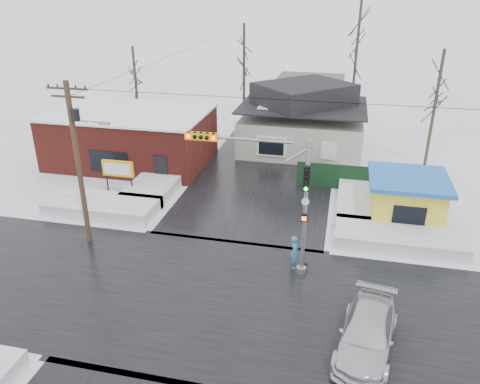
% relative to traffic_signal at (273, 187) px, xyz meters
% --- Properties ---
extents(ground, '(120.00, 120.00, 0.00)m').
position_rel_traffic_signal_xyz_m(ground, '(-2.43, -2.97, -4.54)').
color(ground, white).
rests_on(ground, ground).
extents(road_ns, '(10.00, 120.00, 0.02)m').
position_rel_traffic_signal_xyz_m(road_ns, '(-2.43, -2.97, -4.53)').
color(road_ns, black).
rests_on(road_ns, ground).
extents(road_ew, '(120.00, 10.00, 0.02)m').
position_rel_traffic_signal_xyz_m(road_ew, '(-2.43, -2.97, -4.53)').
color(road_ew, black).
rests_on(road_ew, ground).
extents(snowbank_nw, '(7.00, 3.00, 0.80)m').
position_rel_traffic_signal_xyz_m(snowbank_nw, '(-11.43, 4.03, -4.14)').
color(snowbank_nw, white).
rests_on(snowbank_nw, ground).
extents(snowbank_ne, '(7.00, 3.00, 0.80)m').
position_rel_traffic_signal_xyz_m(snowbank_ne, '(6.57, 4.03, -4.14)').
color(snowbank_ne, white).
rests_on(snowbank_ne, ground).
extents(snowbank_nside_w, '(3.00, 8.00, 0.80)m').
position_rel_traffic_signal_xyz_m(snowbank_nside_w, '(-9.43, 9.03, -4.14)').
color(snowbank_nside_w, white).
rests_on(snowbank_nside_w, ground).
extents(snowbank_nside_e, '(3.00, 8.00, 0.80)m').
position_rel_traffic_signal_xyz_m(snowbank_nside_e, '(4.57, 9.03, -4.14)').
color(snowbank_nside_e, white).
rests_on(snowbank_nside_e, ground).
extents(traffic_signal, '(6.05, 0.68, 7.00)m').
position_rel_traffic_signal_xyz_m(traffic_signal, '(0.00, 0.00, 0.00)').
color(traffic_signal, gray).
rests_on(traffic_signal, ground).
extents(utility_pole, '(3.15, 0.44, 9.00)m').
position_rel_traffic_signal_xyz_m(utility_pole, '(-10.36, 0.53, 0.57)').
color(utility_pole, '#382619').
rests_on(utility_pole, ground).
extents(brick_building, '(12.20, 8.20, 4.12)m').
position_rel_traffic_signal_xyz_m(brick_building, '(-13.43, 13.03, -2.46)').
color(brick_building, maroon).
rests_on(brick_building, ground).
extents(marquee_sign, '(2.20, 0.21, 2.55)m').
position_rel_traffic_signal_xyz_m(marquee_sign, '(-11.43, 6.53, -2.62)').
color(marquee_sign, black).
rests_on(marquee_sign, ground).
extents(house, '(10.40, 8.40, 5.76)m').
position_rel_traffic_signal_xyz_m(house, '(-0.43, 19.03, -1.92)').
color(house, '#B9B5A7').
rests_on(house, ground).
extents(kiosk, '(4.60, 4.60, 2.88)m').
position_rel_traffic_signal_xyz_m(kiosk, '(7.07, 7.03, -3.08)').
color(kiosk, yellow).
rests_on(kiosk, ground).
extents(fence, '(8.00, 0.12, 1.80)m').
position_rel_traffic_signal_xyz_m(fence, '(4.07, 11.03, -3.64)').
color(fence, black).
rests_on(fence, ground).
extents(tree_far_left, '(3.00, 3.00, 10.00)m').
position_rel_traffic_signal_xyz_m(tree_far_left, '(-6.43, 23.03, 3.41)').
color(tree_far_left, '#332821').
rests_on(tree_far_left, ground).
extents(tree_far_mid, '(3.00, 3.00, 12.00)m').
position_rel_traffic_signal_xyz_m(tree_far_mid, '(3.57, 25.03, 5.00)').
color(tree_far_mid, '#332821').
rests_on(tree_far_mid, ground).
extents(tree_far_right, '(3.00, 3.00, 9.00)m').
position_rel_traffic_signal_xyz_m(tree_far_right, '(9.57, 17.03, 2.62)').
color(tree_far_right, '#332821').
rests_on(tree_far_right, ground).
extents(tree_far_west, '(3.00, 3.00, 8.00)m').
position_rel_traffic_signal_xyz_m(tree_far_west, '(-16.43, 21.03, 1.82)').
color(tree_far_west, '#332821').
rests_on(tree_far_west, ground).
extents(pedestrian, '(0.57, 0.73, 1.78)m').
position_rel_traffic_signal_xyz_m(pedestrian, '(1.15, 0.41, -3.65)').
color(pedestrian, teal).
rests_on(pedestrian, ground).
extents(car, '(2.85, 5.33, 1.47)m').
position_rel_traffic_signal_xyz_m(car, '(4.63, -4.78, -3.80)').
color(car, silver).
rests_on(car, ground).
extents(shopping_bag, '(0.29, 0.15, 0.35)m').
position_rel_traffic_signal_xyz_m(shopping_bag, '(1.69, 0.32, -4.36)').
color(shopping_bag, black).
rests_on(shopping_bag, ground).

